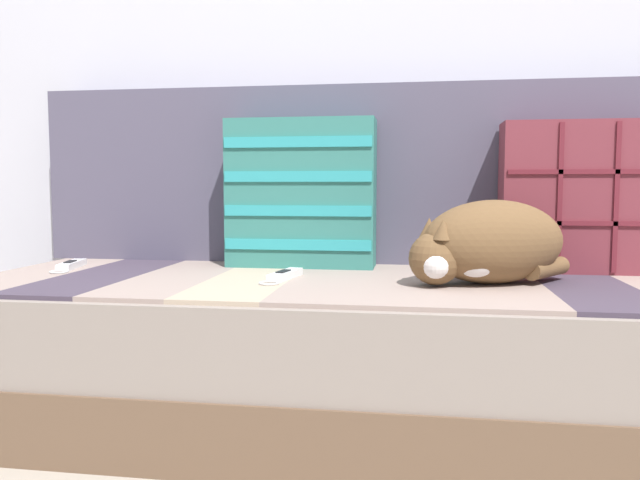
% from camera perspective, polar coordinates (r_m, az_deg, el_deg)
% --- Properties ---
extents(ground_plane, '(14.00, 14.00, 0.00)m').
position_cam_1_polar(ground_plane, '(1.55, 4.40, -17.77)').
color(ground_plane, '#A89E8E').
extents(couch, '(2.13, 0.82, 0.37)m').
position_cam_1_polar(couch, '(1.62, 4.84, -9.93)').
color(couch, brown).
rests_on(couch, ground_plane).
extents(sofa_backrest, '(2.09, 0.14, 0.53)m').
position_cam_1_polar(sofa_backrest, '(1.90, 5.66, 5.93)').
color(sofa_backrest, '#514C60').
rests_on(sofa_backrest, couch).
extents(throw_pillow_quilted, '(0.42, 0.14, 0.40)m').
position_cam_1_polar(throw_pillow_quilted, '(1.81, 22.77, 3.63)').
color(throw_pillow_quilted, brown).
rests_on(throw_pillow_quilted, couch).
extents(throw_pillow_striped, '(0.42, 0.14, 0.42)m').
position_cam_1_polar(throw_pillow_striped, '(1.79, -1.72, 4.29)').
color(throw_pillow_striped, '#337A70').
rests_on(throw_pillow_striped, couch).
extents(sleeping_cat, '(0.41, 0.34, 0.20)m').
position_cam_1_polar(sleeping_cat, '(1.52, 14.97, -0.41)').
color(sleeping_cat, brown).
rests_on(sleeping_cat, couch).
extents(game_remote_near, '(0.08, 0.21, 0.02)m').
position_cam_1_polar(game_remote_near, '(1.56, -3.32, -3.24)').
color(game_remote_near, white).
rests_on(game_remote_near, couch).
extents(game_remote_far, '(0.08, 0.20, 0.02)m').
position_cam_1_polar(game_remote_far, '(1.89, -21.83, -2.15)').
color(game_remote_far, white).
rests_on(game_remote_far, couch).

